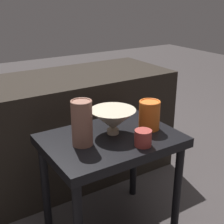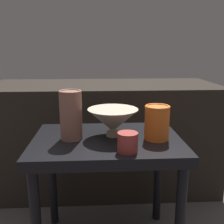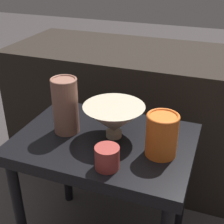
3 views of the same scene
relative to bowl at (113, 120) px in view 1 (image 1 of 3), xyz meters
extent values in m
cube|color=black|center=(-0.02, -0.02, -0.08)|extent=(0.56, 0.40, 0.04)
cylinder|color=black|center=(0.22, -0.19, -0.32)|extent=(0.04, 0.04, 0.44)
cylinder|color=black|center=(-0.27, 0.14, -0.32)|extent=(0.04, 0.04, 0.44)
cylinder|color=black|center=(0.22, 0.14, -0.32)|extent=(0.04, 0.04, 0.44)
cube|color=black|center=(-0.02, 0.52, -0.24)|extent=(1.29, 0.50, 0.62)
cylinder|color=#B2A88E|center=(0.00, 0.00, -0.05)|extent=(0.05, 0.05, 0.02)
cone|color=#B2A88E|center=(0.00, 0.00, 0.00)|extent=(0.19, 0.19, 0.09)
cylinder|color=brown|center=(-0.16, -0.02, 0.03)|extent=(0.08, 0.08, 0.18)
torus|color=brown|center=(-0.16, -0.02, 0.12)|extent=(0.08, 0.08, 0.01)
cylinder|color=orange|center=(0.16, -0.04, 0.00)|extent=(0.09, 0.09, 0.13)
torus|color=orange|center=(0.16, -0.04, 0.06)|extent=(0.09, 0.09, 0.01)
cylinder|color=maroon|center=(0.04, -0.16, -0.03)|extent=(0.07, 0.07, 0.07)
camera|label=1|loc=(-0.66, -1.02, 0.51)|focal=50.00mm
camera|label=2|loc=(-0.06, -0.97, 0.27)|focal=42.00mm
camera|label=3|loc=(0.30, -0.80, 0.47)|focal=50.00mm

